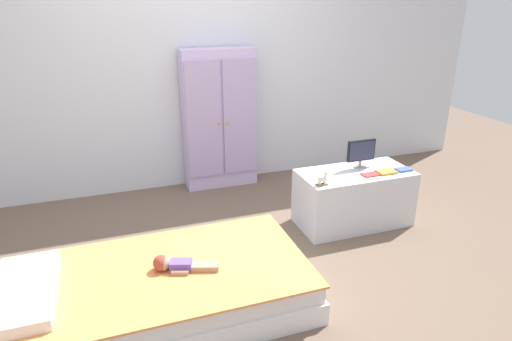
# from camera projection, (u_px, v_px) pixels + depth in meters

# --- Properties ---
(ground_plane) EXTENTS (10.00, 10.00, 0.02)m
(ground_plane) POSITION_uv_depth(u_px,v_px,m) (237.00, 262.00, 3.20)
(ground_plane) COLOR brown
(back_wall) EXTENTS (6.40, 0.05, 2.70)m
(back_wall) POSITION_uv_depth(u_px,v_px,m) (185.00, 48.00, 4.08)
(back_wall) COLOR silver
(back_wall) RESTS_ON ground_plane
(bed) EXTENTS (1.82, 0.95, 0.27)m
(bed) POSITION_uv_depth(u_px,v_px,m) (159.00, 291.00, 2.66)
(bed) COLOR white
(bed) RESTS_ON ground_plane
(pillow) EXTENTS (0.32, 0.68, 0.07)m
(pillow) POSITION_uv_depth(u_px,v_px,m) (25.00, 291.00, 2.37)
(pillow) COLOR white
(pillow) RESTS_ON bed
(doll) EXTENTS (0.38, 0.19, 0.10)m
(doll) POSITION_uv_depth(u_px,v_px,m) (174.00, 264.00, 2.61)
(doll) COLOR #6B4CB2
(doll) RESTS_ON bed
(wardrobe) EXTENTS (0.71, 0.25, 1.36)m
(wardrobe) POSITION_uv_depth(u_px,v_px,m) (220.00, 120.00, 4.27)
(wardrobe) COLOR silver
(wardrobe) RESTS_ON ground_plane
(tv_stand) EXTENTS (0.93, 0.46, 0.47)m
(tv_stand) POSITION_uv_depth(u_px,v_px,m) (353.00, 198.00, 3.66)
(tv_stand) COLOR silver
(tv_stand) RESTS_ON ground_plane
(tv_monitor) EXTENTS (0.25, 0.10, 0.24)m
(tv_monitor) POSITION_uv_depth(u_px,v_px,m) (361.00, 152.00, 3.62)
(tv_monitor) COLOR #99999E
(tv_monitor) RESTS_ON tv_stand
(rocking_horse_toy) EXTENTS (0.09, 0.04, 0.11)m
(rocking_horse_toy) POSITION_uv_depth(u_px,v_px,m) (323.00, 179.00, 3.30)
(rocking_horse_toy) COLOR #8E6642
(rocking_horse_toy) RESTS_ON tv_stand
(book_red) EXTENTS (0.14, 0.08, 0.01)m
(book_red) POSITION_uv_depth(u_px,v_px,m) (370.00, 175.00, 3.50)
(book_red) COLOR #CC3838
(book_red) RESTS_ON tv_stand
(book_orange) EXTENTS (0.16, 0.11, 0.02)m
(book_orange) POSITION_uv_depth(u_px,v_px,m) (386.00, 172.00, 3.55)
(book_orange) COLOR orange
(book_orange) RESTS_ON tv_stand
(book_blue) EXTENTS (0.13, 0.08, 0.02)m
(book_blue) POSITION_uv_depth(u_px,v_px,m) (404.00, 169.00, 3.60)
(book_blue) COLOR blue
(book_blue) RESTS_ON tv_stand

